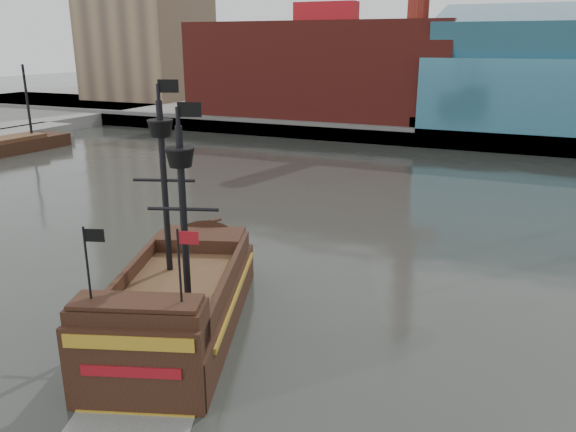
% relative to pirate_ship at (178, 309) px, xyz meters
% --- Properties ---
extents(ground, '(400.00, 400.00, 0.00)m').
position_rel_pirate_ship_xyz_m(ground, '(5.20, -5.11, -1.19)').
color(ground, '#252722').
rests_on(ground, ground).
extents(promenade_far, '(220.00, 60.00, 2.00)m').
position_rel_pirate_ship_xyz_m(promenade_far, '(5.20, 86.89, -0.19)').
color(promenade_far, slate).
rests_on(promenade_far, ground).
extents(seawall, '(220.00, 1.00, 2.60)m').
position_rel_pirate_ship_xyz_m(seawall, '(5.20, 57.39, 0.11)').
color(seawall, '#4C4C49').
rests_on(seawall, ground).
extents(pirate_ship, '(10.73, 18.31, 13.15)m').
position_rel_pirate_ship_xyz_m(pirate_ship, '(0.00, 0.00, 0.00)').
color(pirate_ship, black).
rests_on(pirate_ship, ground).
extents(docked_vessel, '(5.51, 18.93, 12.70)m').
position_rel_pirate_ship_xyz_m(docked_vessel, '(-47.51, 29.94, -0.38)').
color(docked_vessel, black).
rests_on(docked_vessel, ground).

